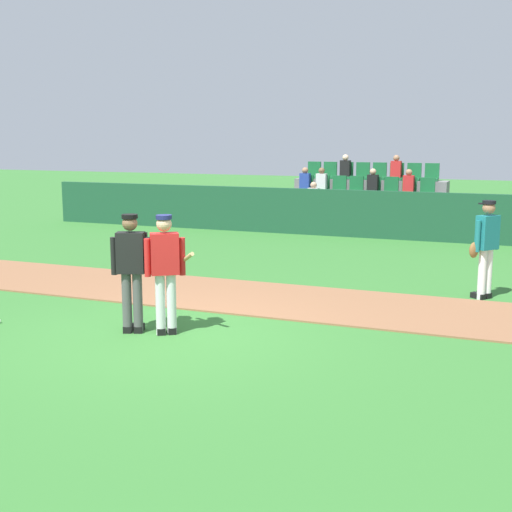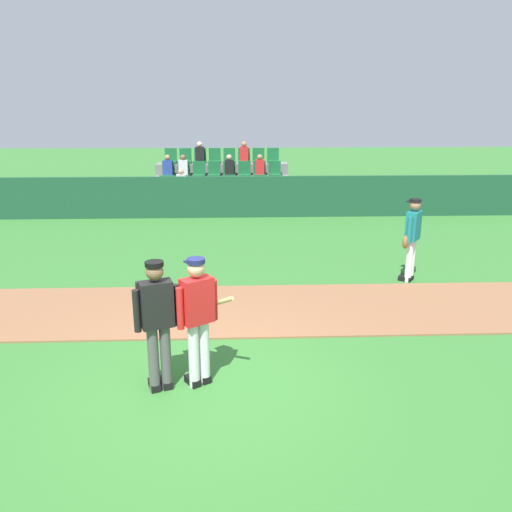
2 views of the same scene
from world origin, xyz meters
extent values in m
plane|color=#33702D|center=(0.00, 0.00, 0.00)|extent=(80.00, 80.00, 0.00)
cube|color=brown|center=(0.00, 2.58, 0.01)|extent=(28.00, 2.45, 0.03)
cube|color=#19472D|center=(0.00, 10.70, 0.68)|extent=(20.00, 0.16, 1.36)
cube|color=slate|center=(0.00, 12.57, 0.15)|extent=(5.00, 2.95, 0.30)
cube|color=slate|center=(0.00, 11.72, 0.50)|extent=(4.90, 0.85, 0.40)
cube|color=#196033|center=(-1.93, 11.62, 0.75)|extent=(0.44, 0.40, 0.08)
cube|color=#196033|center=(-1.93, 11.84, 1.00)|extent=(0.44, 0.08, 0.50)
cube|color=#196033|center=(-1.38, 11.62, 0.75)|extent=(0.44, 0.40, 0.08)
cube|color=#196033|center=(-1.38, 11.84, 1.00)|extent=(0.44, 0.08, 0.50)
cube|color=silver|center=(-1.38, 11.67, 1.05)|extent=(0.32, 0.22, 0.52)
sphere|color=tan|center=(-1.38, 11.67, 1.40)|extent=(0.20, 0.20, 0.20)
cube|color=#196033|center=(-0.83, 11.62, 0.75)|extent=(0.44, 0.40, 0.08)
cube|color=#196033|center=(-0.83, 11.84, 1.00)|extent=(0.44, 0.08, 0.50)
cube|color=#196033|center=(-0.27, 11.62, 0.75)|extent=(0.44, 0.40, 0.08)
cube|color=#196033|center=(-0.27, 11.84, 1.00)|extent=(0.44, 0.08, 0.50)
cube|color=#196033|center=(0.27, 11.62, 0.75)|extent=(0.44, 0.40, 0.08)
cube|color=#196033|center=(0.27, 11.84, 1.00)|extent=(0.44, 0.08, 0.50)
cube|color=#196033|center=(0.83, 11.62, 0.75)|extent=(0.44, 0.40, 0.08)
cube|color=#196033|center=(0.83, 11.84, 1.00)|extent=(0.44, 0.08, 0.50)
cube|color=#196033|center=(1.38, 11.62, 0.75)|extent=(0.44, 0.40, 0.08)
cube|color=#196033|center=(1.38, 11.84, 1.00)|extent=(0.44, 0.08, 0.50)
cube|color=#196033|center=(1.92, 11.62, 0.75)|extent=(0.44, 0.40, 0.08)
cube|color=#196033|center=(1.92, 11.84, 1.00)|extent=(0.44, 0.08, 0.50)
cube|color=slate|center=(0.00, 12.57, 0.90)|extent=(4.90, 0.85, 0.40)
cube|color=#196033|center=(-1.93, 12.47, 1.15)|extent=(0.44, 0.40, 0.08)
cube|color=#196033|center=(-1.93, 12.69, 1.40)|extent=(0.44, 0.08, 0.50)
cube|color=#263F99|center=(-1.93, 12.52, 1.45)|extent=(0.32, 0.22, 0.52)
sphere|color=#9E7051|center=(-1.93, 12.52, 1.80)|extent=(0.20, 0.20, 0.20)
cube|color=#196033|center=(-1.38, 12.47, 1.15)|extent=(0.44, 0.40, 0.08)
cube|color=#196033|center=(-1.38, 12.69, 1.40)|extent=(0.44, 0.08, 0.50)
cube|color=silver|center=(-1.38, 12.52, 1.45)|extent=(0.32, 0.22, 0.52)
sphere|color=brown|center=(-1.38, 12.52, 1.80)|extent=(0.20, 0.20, 0.20)
cube|color=#196033|center=(-0.83, 12.47, 1.15)|extent=(0.44, 0.40, 0.08)
cube|color=#196033|center=(-0.83, 12.69, 1.40)|extent=(0.44, 0.08, 0.50)
cube|color=#196033|center=(-0.27, 12.47, 1.15)|extent=(0.44, 0.40, 0.08)
cube|color=#196033|center=(-0.27, 12.69, 1.40)|extent=(0.44, 0.08, 0.50)
cube|color=#196033|center=(0.27, 12.47, 1.15)|extent=(0.44, 0.40, 0.08)
cube|color=#196033|center=(0.27, 12.69, 1.40)|extent=(0.44, 0.08, 0.50)
cube|color=black|center=(0.27, 12.52, 1.45)|extent=(0.32, 0.22, 0.52)
sphere|color=tan|center=(0.27, 12.52, 1.80)|extent=(0.20, 0.20, 0.20)
cube|color=#196033|center=(0.83, 12.47, 1.15)|extent=(0.44, 0.40, 0.08)
cube|color=#196033|center=(0.83, 12.69, 1.40)|extent=(0.44, 0.08, 0.50)
cube|color=#196033|center=(1.38, 12.47, 1.15)|extent=(0.44, 0.40, 0.08)
cube|color=#196033|center=(1.38, 12.69, 1.40)|extent=(0.44, 0.08, 0.50)
cube|color=red|center=(1.38, 12.52, 1.45)|extent=(0.32, 0.22, 0.52)
sphere|color=#9E7051|center=(1.38, 12.52, 1.80)|extent=(0.20, 0.20, 0.20)
cube|color=#196033|center=(1.92, 12.47, 1.15)|extent=(0.44, 0.40, 0.08)
cube|color=#196033|center=(1.92, 12.69, 1.40)|extent=(0.44, 0.08, 0.50)
cube|color=slate|center=(0.00, 13.42, 1.30)|extent=(4.90, 0.85, 0.40)
cube|color=#196033|center=(-1.93, 13.32, 1.55)|extent=(0.44, 0.40, 0.08)
cube|color=#196033|center=(-1.93, 13.54, 1.80)|extent=(0.44, 0.08, 0.50)
cube|color=#196033|center=(-1.38, 13.32, 1.55)|extent=(0.44, 0.40, 0.08)
cube|color=#196033|center=(-1.38, 13.54, 1.80)|extent=(0.44, 0.08, 0.50)
cube|color=#196033|center=(-0.83, 13.32, 1.55)|extent=(0.44, 0.40, 0.08)
cube|color=#196033|center=(-0.83, 13.54, 1.80)|extent=(0.44, 0.08, 0.50)
cube|color=black|center=(-0.83, 13.37, 1.85)|extent=(0.32, 0.22, 0.52)
sphere|color=beige|center=(-0.83, 13.37, 2.20)|extent=(0.20, 0.20, 0.20)
cube|color=#196033|center=(-0.27, 13.32, 1.55)|extent=(0.44, 0.40, 0.08)
cube|color=#196033|center=(-0.27, 13.54, 1.80)|extent=(0.44, 0.08, 0.50)
cube|color=#196033|center=(0.27, 13.32, 1.55)|extent=(0.44, 0.40, 0.08)
cube|color=#196033|center=(0.27, 13.54, 1.80)|extent=(0.44, 0.08, 0.50)
cube|color=#196033|center=(0.83, 13.32, 1.55)|extent=(0.44, 0.40, 0.08)
cube|color=#196033|center=(0.83, 13.54, 1.80)|extent=(0.44, 0.08, 0.50)
cube|color=red|center=(0.83, 13.37, 1.85)|extent=(0.32, 0.22, 0.52)
sphere|color=#9E7051|center=(0.83, 13.37, 2.20)|extent=(0.20, 0.20, 0.20)
cube|color=#196033|center=(1.38, 13.32, 1.55)|extent=(0.44, 0.40, 0.08)
cube|color=#196033|center=(1.38, 13.54, 1.80)|extent=(0.44, 0.08, 0.50)
cube|color=#196033|center=(1.92, 13.32, 1.55)|extent=(0.44, 0.40, 0.08)
cube|color=#196033|center=(1.92, 13.54, 1.80)|extent=(0.44, 0.08, 0.50)
cylinder|color=silver|center=(-0.08, -0.04, 0.45)|extent=(0.14, 0.14, 0.90)
cylinder|color=silver|center=(0.05, 0.05, 0.45)|extent=(0.14, 0.14, 0.90)
cube|color=black|center=(-0.11, 0.01, 0.05)|extent=(0.25, 0.28, 0.10)
cube|color=black|center=(0.02, 0.10, 0.05)|extent=(0.25, 0.28, 0.10)
cube|color=red|center=(-0.01, 0.00, 1.20)|extent=(0.45, 0.41, 0.60)
cylinder|color=red|center=(-0.22, -0.14, 1.15)|extent=(0.09, 0.09, 0.55)
cylinder|color=red|center=(0.19, 0.14, 1.15)|extent=(0.09, 0.09, 0.55)
sphere|color=tan|center=(-0.01, 0.00, 1.63)|extent=(0.22, 0.22, 0.22)
cylinder|color=#191E4C|center=(-0.01, 0.00, 1.73)|extent=(0.23, 0.23, 0.06)
cube|color=#191E4C|center=(-0.07, 0.09, 1.70)|extent=(0.22, 0.20, 0.02)
cylinder|color=tan|center=(0.14, 0.23, 1.05)|extent=(0.66, 0.54, 0.41)
cylinder|color=#4C4C4C|center=(-0.59, -0.14, 0.45)|extent=(0.14, 0.14, 0.90)
cylinder|color=#4C4C4C|center=(-0.44, -0.08, 0.45)|extent=(0.14, 0.14, 0.90)
cube|color=black|center=(-0.61, -0.08, 0.05)|extent=(0.20, 0.29, 0.10)
cube|color=black|center=(-0.46, -0.02, 0.05)|extent=(0.20, 0.29, 0.10)
cube|color=black|center=(-0.51, -0.11, 1.20)|extent=(0.45, 0.35, 0.60)
cylinder|color=black|center=(-0.75, -0.20, 1.15)|extent=(0.09, 0.09, 0.55)
cylinder|color=black|center=(-0.28, -0.02, 1.15)|extent=(0.09, 0.09, 0.55)
sphere|color=brown|center=(-0.51, -0.11, 1.63)|extent=(0.22, 0.22, 0.22)
cylinder|color=black|center=(-0.51, -0.11, 1.73)|extent=(0.23, 0.23, 0.06)
cube|color=black|center=(-0.55, -0.01, 1.70)|extent=(0.21, 0.18, 0.02)
cube|color=black|center=(-0.56, 0.01, 1.20)|extent=(0.44, 0.23, 0.56)
cylinder|color=white|center=(4.11, 4.01, 0.45)|extent=(0.14, 0.14, 0.90)
cylinder|color=white|center=(4.21, 4.14, 0.45)|extent=(0.14, 0.14, 0.90)
cube|color=black|center=(4.06, 4.05, 0.05)|extent=(0.28, 0.25, 0.10)
cube|color=black|center=(4.16, 4.18, 0.05)|extent=(0.28, 0.25, 0.10)
cube|color=#197075|center=(4.16, 4.08, 1.20)|extent=(0.41, 0.45, 0.60)
cylinder|color=#197075|center=(4.01, 3.88, 1.15)|extent=(0.09, 0.09, 0.55)
cylinder|color=#197075|center=(4.31, 4.28, 1.15)|extent=(0.09, 0.09, 0.55)
sphere|color=#9E7051|center=(4.16, 4.08, 1.63)|extent=(0.22, 0.22, 0.22)
cylinder|color=black|center=(4.16, 4.08, 1.73)|extent=(0.23, 0.23, 0.06)
cube|color=black|center=(4.08, 4.14, 1.70)|extent=(0.20, 0.22, 0.02)
ellipsoid|color=brown|center=(3.96, 3.89, 0.90)|extent=(0.21, 0.23, 0.28)
camera|label=1|loc=(4.79, -8.45, 2.85)|focal=47.74mm
camera|label=2|loc=(0.49, -6.14, 3.59)|focal=36.03mm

